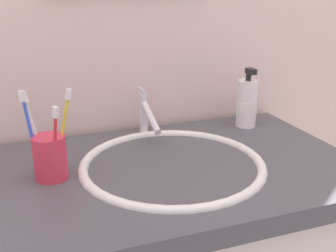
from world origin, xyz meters
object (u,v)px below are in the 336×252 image
Objects in this scene: faucet at (146,114)px; toothbrush_red at (55,139)px; toothbrush_white at (34,129)px; soap_dispenser at (247,104)px; toothbrush_cup at (50,157)px; toothbrush_blue at (30,130)px; toothbrush_yellow at (63,127)px.

faucet is 0.35m from toothbrush_red.
faucet is 0.35m from toothbrush_white.
toothbrush_white is 0.64m from soap_dispenser.
faucet is at bearing 38.73° from toothbrush_red.
toothbrush_cup is 0.50× the size of toothbrush_blue.
toothbrush_blue is 1.15× the size of toothbrush_red.
toothbrush_cup is 0.08m from toothbrush_yellow.
toothbrush_white is at bearing -152.62° from faucet.
toothbrush_red is (0.01, -0.03, 0.05)m from toothbrush_cup.
toothbrush_blue is at bearing 166.03° from toothbrush_cup.
soap_dispenser is (0.62, 0.14, -0.04)m from toothbrush_white.
soap_dispenser is (0.63, 0.15, -0.05)m from toothbrush_blue.
toothbrush_white is at bearing 61.50° from toothbrush_blue.
toothbrush_yellow is 0.07m from toothbrush_white.
soap_dispenser reaches higher than toothbrush_red.
toothbrush_blue is 0.65m from soap_dispenser.
soap_dispenser is (0.31, -0.02, 0.00)m from faucet.
toothbrush_blue reaches higher than toothbrush_white.
faucet is 0.90× the size of toothbrush_white.
soap_dispenser is (0.58, 0.20, -0.03)m from toothbrush_red.
toothbrush_cup is 0.62m from soap_dispenser.
faucet is at bearing 27.38° from toothbrush_white.
toothbrush_yellow reaches higher than toothbrush_cup.
toothbrush_red is 0.96× the size of soap_dispenser.
toothbrush_blue is 1.10× the size of soap_dispenser.
toothbrush_blue is at bearing 173.30° from toothbrush_yellow.
toothbrush_white is (-0.31, -0.16, 0.05)m from faucet.
toothbrush_red is (-0.27, -0.22, 0.04)m from faucet.
soap_dispenser is (0.59, 0.16, 0.02)m from toothbrush_cup.
toothbrush_red reaches higher than toothbrush_cup.
toothbrush_cup is 0.58× the size of toothbrush_red.
toothbrush_white is (-0.06, 0.02, -0.00)m from toothbrush_yellow.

